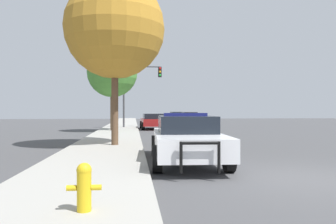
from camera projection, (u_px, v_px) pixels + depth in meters
ground_plane at (307, 179)px, 7.53m from camera, size 110.00×110.00×0.00m
sidewalk_left at (81, 181)px, 7.00m from camera, size 3.00×110.00×0.13m
police_car at (186, 137)px, 9.93m from camera, size 2.26×5.31×1.50m
fire_hydrant at (84, 185)px, 4.70m from camera, size 0.49×0.22×0.70m
traffic_light at (139, 84)px, 28.49m from camera, size 3.38×0.35×5.42m
car_background_oncoming at (190, 118)px, 36.20m from camera, size 2.11×4.44×1.39m
car_background_distant at (176, 116)px, 47.71m from camera, size 2.15×4.64×1.38m
car_background_midblock at (153, 121)px, 27.52m from camera, size 2.11×4.69×1.31m
tree_sidewalk_near at (115, 29)px, 13.77m from camera, size 4.22×4.22×7.01m
tree_sidewalk_mid at (112, 72)px, 23.88m from camera, size 3.67×3.67×6.08m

